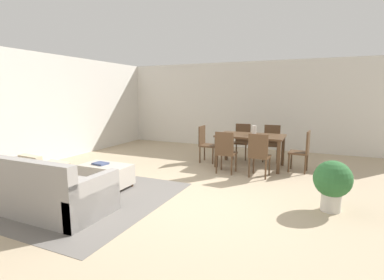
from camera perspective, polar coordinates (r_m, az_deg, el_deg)
The scene contains 16 objects.
ground_plane at distance 4.67m, azimuth 0.46°, elevation -12.34°, with size 10.80×10.80×0.00m, color tan.
wall_back at distance 9.16m, azimuth 13.17°, elevation 6.71°, with size 9.00×0.12×2.70m, color silver.
wall_left at distance 7.69m, azimuth -30.37°, elevation 5.24°, with size 0.12×11.00×2.70m, color silver.
area_rug at distance 5.29m, azimuth -21.94°, elevation -10.37°, with size 3.00×2.80×0.01m, color slate.
couch at distance 4.89m, azimuth -28.61°, elevation -8.89°, with size 2.23×0.94×0.86m.
ottoman_table at distance 5.54m, azimuth -16.80°, elevation -6.60°, with size 0.93×0.52×0.43m.
dining_table at distance 6.86m, azimuth 11.62°, elevation 0.22°, with size 1.53×0.92×0.76m.
dining_chair_near_left at distance 6.17m, azimuth 6.70°, elevation -2.01°, with size 0.40×0.40×0.92m.
dining_chair_near_right at distance 6.00m, azimuth 13.25°, elevation -2.53°, with size 0.42×0.42×0.92m.
dining_chair_far_left at distance 7.73m, azimuth 9.97°, elevation 0.20°, with size 0.40×0.40×0.92m.
dining_chair_far_right at distance 7.60m, azimuth 15.63°, elevation -0.17°, with size 0.42×0.42×0.92m.
dining_chair_head_east at distance 6.70m, azimuth 21.31°, elevation -1.69°, with size 0.43×0.43×0.92m.
dining_chair_head_west at distance 7.19m, azimuth 2.71°, elevation -0.36°, with size 0.41×0.41×0.92m.
vase_centerpiece at distance 6.84m, azimuth 12.31°, elevation 1.92°, with size 0.10×0.10×0.22m, color silver.
book_on_ottoman at distance 5.55m, azimuth -17.85°, elevation -4.51°, with size 0.26×0.20×0.03m, color #3F4C72.
potted_plant at distance 4.68m, azimuth 26.31°, elevation -7.48°, with size 0.54×0.54×0.76m.
Camera 1 is at (1.73, -3.98, 1.72)m, focal length 26.64 mm.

